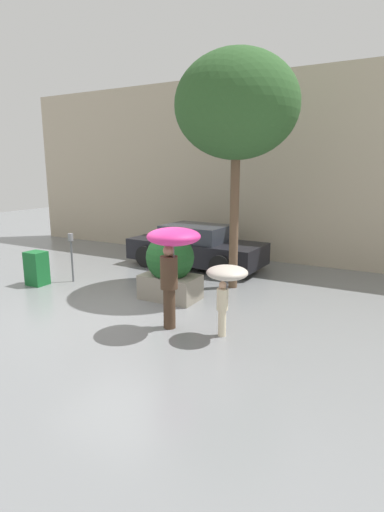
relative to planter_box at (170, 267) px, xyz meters
name	(u,v)px	position (x,y,z in m)	size (l,w,h in m)	color
ground_plane	(115,312)	(-0.55, -1.37, -0.78)	(40.00, 40.00, 0.00)	slate
building_facade	(236,170)	(-0.55, 5.13, 2.22)	(18.00, 0.30, 6.00)	#B7A88E
planter_box	(170,267)	(0.00, 0.00, 0.00)	(1.36, 1.13, 1.58)	gray
person_adult	(172,250)	(1.02, -1.55, 0.78)	(1.00, 1.00, 1.99)	#473323
person_child	(226,279)	(2.05, -1.39, 0.32)	(0.75, 0.75, 1.35)	beige
parked_car_near	(196,247)	(-0.97, 3.09, -0.16)	(4.32, 2.07, 1.32)	black
street_tree	(237,106)	(0.93, 1.60, 3.70)	(2.98, 2.98, 5.78)	brown
parking_meter	(71,247)	(-3.13, -0.03, 0.17)	(0.14, 0.14, 1.34)	#595B60
newspaper_box	(37,268)	(-3.74, -0.71, -0.33)	(0.50, 0.44, 0.90)	#19662D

